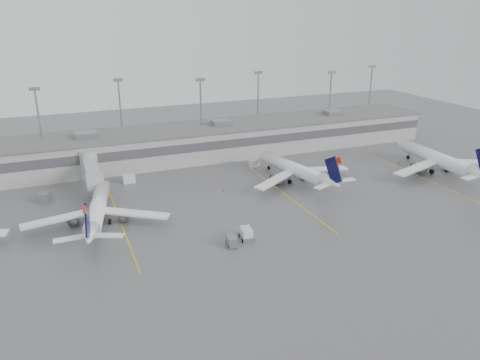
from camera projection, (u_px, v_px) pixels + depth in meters
name	position (u px, v px, depth m)	size (l,w,h in m)	color
ground	(257.00, 265.00, 73.11)	(260.00, 260.00, 0.00)	#565659
terminal	(168.00, 145.00, 122.16)	(152.00, 17.00, 9.45)	#9C9C98
light_masts	(161.00, 111.00, 124.47)	(142.40, 8.00, 20.60)	gray
jet_bridge_right	(91.00, 169.00, 104.40)	(4.00, 17.20, 7.00)	#9EA1A3
stand_markings	(209.00, 208.00, 94.01)	(105.25, 40.00, 0.01)	#D5C00C
jet_mid_left	(97.00, 209.00, 85.93)	(25.92, 29.34, 9.59)	white
jet_mid_right	(296.00, 169.00, 107.24)	(25.99, 29.42, 9.61)	white
jet_far_right	(439.00, 159.00, 113.21)	(29.44, 33.07, 10.69)	white
baggage_tug	(246.00, 235.00, 80.89)	(2.41, 3.42, 2.07)	silver
baggage_cart	(232.00, 241.00, 78.69)	(1.81, 2.81, 1.71)	slate
gse_uld_b	(129.00, 179.00, 107.19)	(2.70, 1.80, 1.92)	silver
gse_uld_c	(254.00, 163.00, 118.39)	(2.39, 1.59, 1.69)	silver
gse_loader	(45.00, 197.00, 96.74)	(1.95, 3.12, 1.95)	slate
cone_b	(111.00, 192.00, 101.29)	(0.41, 0.41, 0.66)	#E94704
cone_c	(224.00, 190.00, 102.16)	(0.41, 0.41, 0.65)	#E94704
cone_d	(398.00, 163.00, 120.45)	(0.41, 0.41, 0.66)	#E94704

